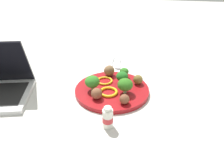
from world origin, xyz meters
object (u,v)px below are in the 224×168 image
broccoli_floret_back_left (124,72)px  broccoli_floret_near_rim (92,82)px  meatball_center (124,99)px  pepper_ring_near_rim (105,81)px  meatball_front_left (97,94)px  fork (119,64)px  yogurt_bottle (108,118)px  meatball_back_right (138,80)px  broccoli_floret_mid_right (122,77)px  pepper_ring_front_right (108,92)px  knife (111,63)px  broccoli_floret_back_right (125,85)px  meatball_mid_right (109,71)px  plate (112,90)px  napkin (115,64)px

broccoli_floret_back_left → broccoli_floret_near_rim: broccoli_floret_near_rim is taller
meatball_center → pepper_ring_near_rim: meatball_center is taller
meatball_front_left → pepper_ring_near_rim: (-0.12, 0.00, -0.02)m
fork → yogurt_bottle: yogurt_bottle is taller
broccoli_floret_back_left → meatball_back_right: 0.07m
broccoli_floret_mid_right → pepper_ring_front_right: bearing=-30.2°
pepper_ring_front_right → meatball_front_left: bearing=-40.3°
pepper_ring_front_right → yogurt_bottle: (0.16, 0.03, 0.01)m
pepper_ring_front_right → knife: 0.27m
broccoli_floret_back_left → broccoli_floret_back_right: 0.12m
pepper_ring_near_rim → fork: (-0.19, 0.03, -0.01)m
meatball_mid_right → meatball_center: bearing=24.2°
meatball_back_right → broccoli_floret_back_left: bearing=-125.3°
plate → pepper_ring_near_rim: 0.06m
broccoli_floret_near_rim → napkin: broccoli_floret_near_rim is taller
plate → meatball_mid_right: bearing=-164.3°
pepper_ring_front_right → yogurt_bottle: yogurt_bottle is taller
broccoli_floret_near_rim → broccoli_floret_mid_right: bearing=120.0°
plate → pepper_ring_near_rim: pepper_ring_near_rim is taller
plate → meatball_front_left: bearing=-29.6°
meatball_back_right → pepper_ring_front_right: meatball_back_right is taller
broccoli_floret_back_left → pepper_ring_front_right: broccoli_floret_back_left is taller
meatball_center → plate: bearing=-147.2°
broccoli_floret_back_right → meatball_mid_right: (-0.13, -0.08, -0.01)m
broccoli_floret_near_rim → meatball_back_right: 0.18m
broccoli_floret_back_right → fork: broccoli_floret_back_right is taller
broccoli_floret_back_right → yogurt_bottle: 0.18m
broccoli_floret_mid_right → meatball_center: (0.13, 0.02, -0.02)m
broccoli_floret_back_right → pepper_ring_front_right: broccoli_floret_back_right is taller
broccoli_floret_near_rim → meatball_back_right: broccoli_floret_near_rim is taller
broccoli_floret_near_rim → knife: bearing=174.4°
broccoli_floret_back_left → yogurt_bottle: 0.29m
pepper_ring_near_rim → broccoli_floret_near_rim: bearing=-24.4°
plate → broccoli_floret_back_right: (0.02, 0.05, 0.04)m
broccoli_floret_near_rim → yogurt_bottle: bearing=27.4°
pepper_ring_near_rim → fork: bearing=171.3°
meatball_center → pepper_ring_near_rim: size_ratio=0.54×
meatball_front_left → napkin: size_ratio=0.23×
broccoli_floret_near_rim → napkin: (-0.27, 0.04, -0.05)m
broccoli_floret_back_left → meatball_center: broccoli_floret_back_left is taller
meatball_back_right → fork: bearing=-151.6°
napkin → fork: bearing=70.5°
meatball_center → broccoli_floret_back_left: bearing=-172.9°
plate → yogurt_bottle: (0.20, 0.02, 0.02)m
broccoli_floret_mid_right → meatball_front_left: bearing=-34.2°
meatball_center → yogurt_bottle: yogurt_bottle is taller
broccoli_floret_mid_right → pepper_ring_near_rim: broccoli_floret_mid_right is taller
plate → meatball_mid_right: meatball_mid_right is taller
broccoli_floret_back_left → napkin: size_ratio=0.25×
meatball_front_left → meatball_mid_right: 0.18m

